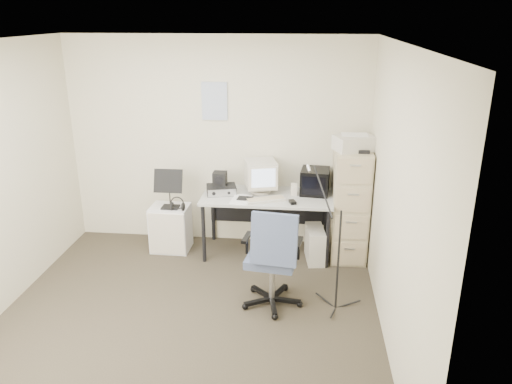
# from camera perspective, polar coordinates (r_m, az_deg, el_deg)

# --- Properties ---
(floor) EXTENTS (3.60, 3.60, 0.01)m
(floor) POSITION_cam_1_polar(r_m,az_deg,el_deg) (4.90, -7.78, -14.17)
(floor) COLOR #332E21
(floor) RESTS_ON ground
(ceiling) EXTENTS (3.60, 3.60, 0.01)m
(ceiling) POSITION_cam_1_polar(r_m,az_deg,el_deg) (4.08, -9.46, 16.45)
(ceiling) COLOR white
(ceiling) RESTS_ON ground
(wall_back) EXTENTS (3.60, 0.02, 2.50)m
(wall_back) POSITION_cam_1_polar(r_m,az_deg,el_deg) (6.01, -4.42, 5.62)
(wall_back) COLOR beige
(wall_back) RESTS_ON ground
(wall_front) EXTENTS (3.60, 0.02, 2.50)m
(wall_front) POSITION_cam_1_polar(r_m,az_deg,el_deg) (2.80, -17.61, -13.00)
(wall_front) COLOR beige
(wall_front) RESTS_ON ground
(wall_right) EXTENTS (0.02, 3.60, 2.50)m
(wall_right) POSITION_cam_1_polar(r_m,az_deg,el_deg) (4.27, 15.59, -1.11)
(wall_right) COLOR beige
(wall_right) RESTS_ON ground
(wall_calendar) EXTENTS (0.30, 0.02, 0.44)m
(wall_calendar) POSITION_cam_1_polar(r_m,az_deg,el_deg) (5.90, -4.76, 10.30)
(wall_calendar) COLOR white
(wall_calendar) RESTS_ON wall_back
(filing_cabinet) EXTENTS (0.40, 0.60, 1.30)m
(filing_cabinet) POSITION_cam_1_polar(r_m,az_deg,el_deg) (5.82, 10.67, -1.36)
(filing_cabinet) COLOR tan
(filing_cabinet) RESTS_ON floor
(printer) EXTENTS (0.50, 0.42, 0.16)m
(printer) POSITION_cam_1_polar(r_m,az_deg,el_deg) (5.56, 11.19, 5.50)
(printer) COLOR beige
(printer) RESTS_ON filing_cabinet
(desk) EXTENTS (1.50, 0.70, 0.73)m
(desk) POSITION_cam_1_polar(r_m,az_deg,el_deg) (5.90, 1.27, -3.73)
(desk) COLOR #9C9B8C
(desk) RESTS_ON floor
(crt_monitor) EXTENTS (0.42, 0.44, 0.38)m
(crt_monitor) POSITION_cam_1_polar(r_m,az_deg,el_deg) (5.81, 0.54, 1.76)
(crt_monitor) COLOR beige
(crt_monitor) RESTS_ON desk
(crt_tv) EXTENTS (0.35, 0.37, 0.29)m
(crt_tv) POSITION_cam_1_polar(r_m,az_deg,el_deg) (5.83, 6.75, 1.22)
(crt_tv) COLOR black
(crt_tv) RESTS_ON desk
(desk_speaker) EXTENTS (0.08, 0.08, 0.14)m
(desk_speaker) POSITION_cam_1_polar(r_m,az_deg,el_deg) (5.77, 4.35, 0.31)
(desk_speaker) COLOR beige
(desk_speaker) RESTS_ON desk
(keyboard) EXTENTS (0.47, 0.32, 0.02)m
(keyboard) POSITION_cam_1_polar(r_m,az_deg,el_deg) (5.60, 1.09, -0.88)
(keyboard) COLOR beige
(keyboard) RESTS_ON desk
(mouse) EXTENTS (0.09, 0.12, 0.03)m
(mouse) POSITION_cam_1_polar(r_m,az_deg,el_deg) (5.53, 4.19, -1.15)
(mouse) COLOR black
(mouse) RESTS_ON desk
(radio_receiver) EXTENTS (0.38, 0.31, 0.10)m
(radio_receiver) POSITION_cam_1_polar(r_m,az_deg,el_deg) (5.82, -3.98, 0.27)
(radio_receiver) COLOR black
(radio_receiver) RESTS_ON desk
(radio_speaker) EXTENTS (0.16, 0.15, 0.15)m
(radio_speaker) POSITION_cam_1_polar(r_m,az_deg,el_deg) (5.82, -4.15, 1.57)
(radio_speaker) COLOR black
(radio_speaker) RESTS_ON radio_receiver
(papers) EXTENTS (0.23, 0.30, 0.02)m
(papers) POSITION_cam_1_polar(r_m,az_deg,el_deg) (5.61, -1.68, -0.85)
(papers) COLOR white
(papers) RESTS_ON desk
(pc_tower) EXTENTS (0.24, 0.44, 0.40)m
(pc_tower) POSITION_cam_1_polar(r_m,az_deg,el_deg) (5.83, 6.74, -5.95)
(pc_tower) COLOR beige
(pc_tower) RESTS_ON floor
(office_chair) EXTENTS (0.68, 0.68, 1.05)m
(office_chair) POSITION_cam_1_polar(r_m,az_deg,el_deg) (4.82, 1.86, -7.35)
(office_chair) COLOR #3D4866
(office_chair) RESTS_ON floor
(side_cart) EXTENTS (0.46, 0.37, 0.56)m
(side_cart) POSITION_cam_1_polar(r_m,az_deg,el_deg) (6.10, -9.71, -4.07)
(side_cart) COLOR white
(side_cart) RESTS_ON floor
(music_stand) EXTENTS (0.36, 0.24, 0.49)m
(music_stand) POSITION_cam_1_polar(r_m,az_deg,el_deg) (5.87, -9.88, 0.42)
(music_stand) COLOR black
(music_stand) RESTS_ON side_cart
(headphones) EXTENTS (0.18, 0.18, 0.03)m
(headphones) POSITION_cam_1_polar(r_m,az_deg,el_deg) (5.85, -8.97, -1.56)
(headphones) COLOR black
(headphones) RESTS_ON side_cart
(mic_stand) EXTENTS (0.03, 0.03, 1.34)m
(mic_stand) POSITION_cam_1_polar(r_m,az_deg,el_deg) (4.75, 9.49, -6.08)
(mic_stand) COLOR black
(mic_stand) RESTS_ON floor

